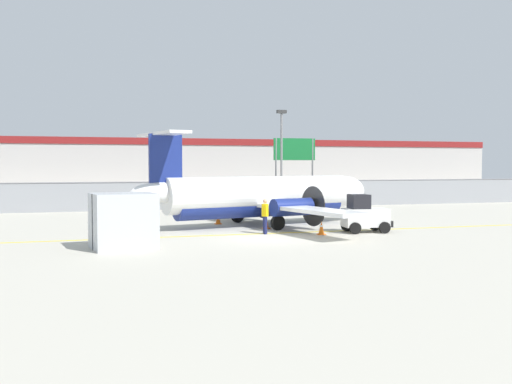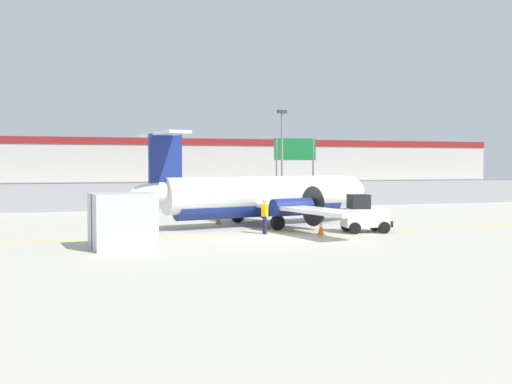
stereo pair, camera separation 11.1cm
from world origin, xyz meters
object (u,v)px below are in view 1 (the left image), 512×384
Objects in this scene: commuter_airplane at (265,196)px; cargo_container at (123,221)px; traffic_cone_near_right at (218,219)px; parked_car_1 at (54,194)px; baggage_tug at (364,215)px; parked_car_5 at (270,187)px; parked_car_4 at (212,189)px; traffic_cone_near_left at (321,228)px; parked_car_3 at (174,191)px; traffic_cone_far_left at (266,223)px; parked_car_2 at (118,194)px; ground_crew_worker at (265,214)px; apron_light_pole at (281,151)px; parked_car_6 at (323,189)px; highway_sign at (294,155)px.

cargo_container is (-7.94, -6.51, -0.50)m from commuter_airplane.
parked_car_1 reaches higher than traffic_cone_near_right.
baggage_tug is 11.90m from cargo_container.
parked_car_5 is at bearing -169.37° from parked_car_1.
traffic_cone_near_left is at bearing -90.03° from parked_car_4.
traffic_cone_near_left is 29.12m from parked_car_1.
baggage_tug is at bearing 79.87° from parked_car_5.
traffic_cone_near_left is 32.01m from parked_car_4.
baggage_tug is at bearing 95.18° from parked_car_3.
parked_car_2 reaches higher than traffic_cone_far_left.
parked_car_5 is at bearing -104.42° from ground_crew_worker.
parked_car_1 is (-9.78, 19.73, 0.58)m from traffic_cone_near_right.
ground_crew_worker is at bearing 105.91° from parked_car_1.
traffic_cone_near_left is at bearing -168.11° from baggage_tug.
parked_car_3 is (10.44, 2.07, 0.00)m from parked_car_1.
baggage_tug is at bearing -34.90° from traffic_cone_far_left.
parked_car_1 is 0.60× the size of apron_light_pole.
parked_car_3 and parked_car_6 have the same top height.
parked_car_1 is (-13.47, 25.82, 0.58)m from traffic_cone_near_left.
cargo_container reaches higher than ground_crew_worker.
traffic_cone_near_left is (2.50, -1.02, -0.64)m from ground_crew_worker.
parked_car_2 reaches higher than traffic_cone_near_left.
baggage_tug is at bearing -99.73° from highway_sign.
cargo_container reaches higher than traffic_cone_near_right.
ground_crew_worker is at bearing 157.82° from traffic_cone_near_left.
parked_car_1 is 20.50m from highway_sign.
ground_crew_worker and parked_car_4 have the same top height.
parked_car_5 and parked_car_6 have the same top height.
parked_car_5 is at bearing 58.56° from commuter_airplane.
parked_car_4 is 18.30m from apron_light_pole.
parked_car_5 is (21.38, 7.19, 0.00)m from parked_car_1.
baggage_tug reaches higher than traffic_cone_near_right.
commuter_airplane is at bearing -115.80° from highway_sign.
parked_car_5 is (6.52, 1.03, 0.00)m from parked_car_4.
parked_car_4 is at bearing 97.45° from baggage_tug.
cargo_container is at bearing 90.58° from parked_car_1.
cargo_container is 25.96m from highway_sign.
commuter_airplane is 5.00m from traffic_cone_near_left.
baggage_tug is 3.79× the size of traffic_cone_near_left.
baggage_tug reaches higher than parked_car_5.
parked_car_5 is (11.60, 26.92, 0.58)m from traffic_cone_near_right.
ground_crew_worker reaches higher than traffic_cone_far_left.
ground_crew_worker and parked_car_3 have the same top height.
cargo_container is at bearing -125.43° from highway_sign.
baggage_tug is at bearing 6.25° from traffic_cone_near_left.
traffic_cone_near_right is at bearing 66.13° from parked_car_5.
cargo_container is at bearing 63.16° from parked_car_5.
cargo_container is 38.91m from parked_car_5.
traffic_cone_far_left is at bearing 71.46° from parked_car_5.
parked_car_6 is at bearing 57.01° from apron_light_pole.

